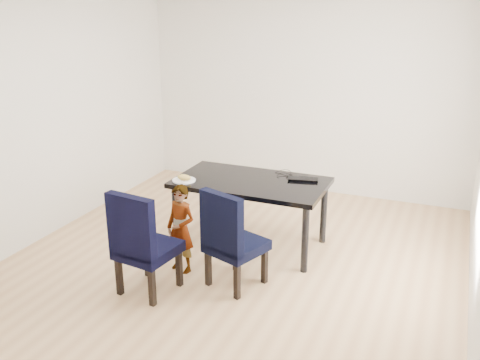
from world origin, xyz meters
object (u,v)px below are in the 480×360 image
at_px(dining_table, 251,213).
at_px(laptop, 303,178).
at_px(chair_right, 236,237).
at_px(chair_left, 148,241).
at_px(plate, 184,180).
at_px(child, 181,229).

bearing_deg(dining_table, laptop, 27.59).
bearing_deg(dining_table, chair_right, -77.21).
relative_size(chair_left, plate, 4.05).
distance_m(chair_right, plate, 1.05).
relative_size(child, laptop, 2.80).
bearing_deg(dining_table, child, -117.57).
bearing_deg(child, dining_table, 75.12).
bearing_deg(laptop, chair_right, 62.51).
bearing_deg(laptop, plate, 13.46).
relative_size(chair_left, chair_right, 1.03).
height_order(dining_table, laptop, laptop).
distance_m(chair_left, child, 0.47).
bearing_deg(child, laptop, 61.86).
relative_size(chair_right, plate, 3.91).
height_order(chair_left, chair_right, chair_left).
relative_size(chair_right, laptop, 3.04).
bearing_deg(chair_left, chair_right, 37.91).
xyz_separation_m(chair_left, child, (0.09, 0.46, -0.05)).
xyz_separation_m(chair_left, chair_right, (0.70, 0.41, -0.02)).
distance_m(chair_right, child, 0.62).
xyz_separation_m(dining_table, laptop, (0.50, 0.26, 0.39)).
bearing_deg(child, chair_right, 8.52).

